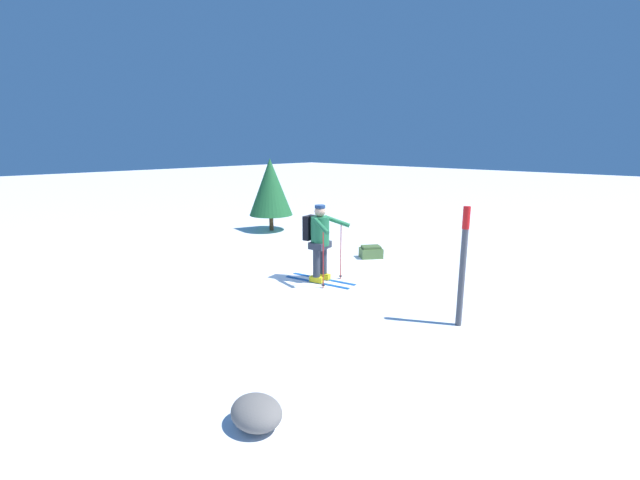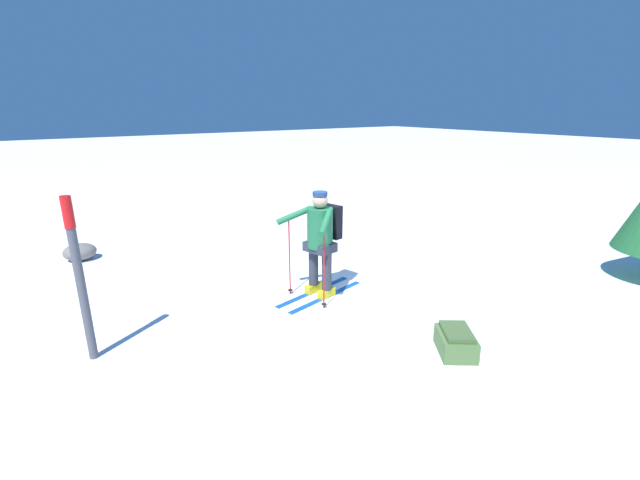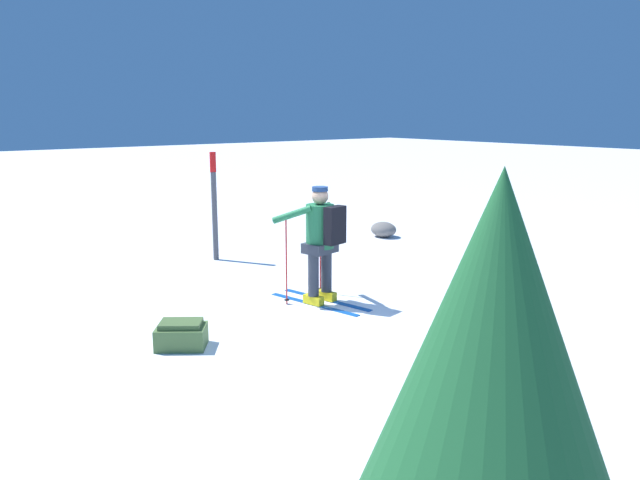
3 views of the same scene
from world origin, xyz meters
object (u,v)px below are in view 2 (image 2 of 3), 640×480
Objects in this scene: skier at (321,236)px; rock_boulder at (80,252)px; trail_marker at (78,269)px; dropped_backpack at (456,342)px.

skier is 4.92m from rock_boulder.
skier is at bearing -53.86° from rock_boulder.
rock_boulder is (0.34, 3.83, -0.96)m from trail_marker.
trail_marker is at bearing 146.26° from dropped_backpack.
skier is at bearing -1.64° from trail_marker.
dropped_backpack is 6.98m from rock_boulder.
skier is 0.84× the size of trail_marker.
dropped_backpack is at bearing -62.59° from rock_boulder.
trail_marker is (-3.20, 0.09, 0.17)m from skier.
trail_marker is (-3.55, 2.37, 0.97)m from dropped_backpack.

